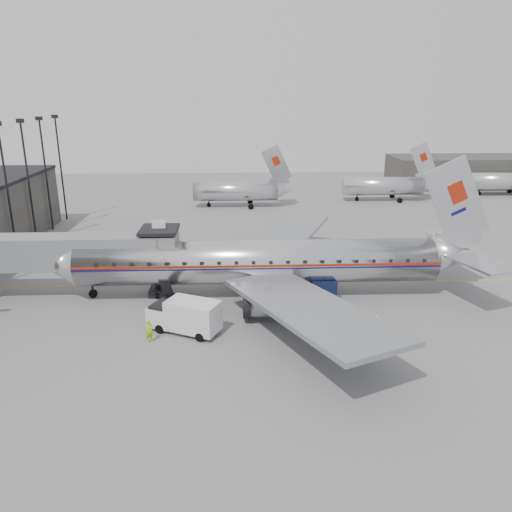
{
  "coord_description": "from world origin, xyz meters",
  "views": [
    {
      "loc": [
        -1.9,
        -40.4,
        18.0
      ],
      "look_at": [
        -0.07,
        5.09,
        3.2
      ],
      "focal_mm": 35.0,
      "sensor_mm": 36.0,
      "label": 1
    }
  ],
  "objects": [
    {
      "name": "apron_line",
      "position": [
        3.0,
        6.0,
        0.01
      ],
      "size": [
        60.0,
        0.15,
        0.01
      ],
      "primitive_type": "cube",
      "rotation": [
        0.0,
        0.0,
        1.57
      ],
      "color": "gold",
      "rests_on": "ground"
    },
    {
      "name": "baggage_cart_navy",
      "position": [
        6.0,
        2.0,
        0.97
      ],
      "size": [
        2.45,
        1.94,
        1.83
      ],
      "rotation": [
        0.0,
        0.0,
        0.07
      ],
      "color": "#0D1434",
      "rests_on": "ground"
    },
    {
      "name": "distant_aircraft_mid",
      "position": [
        24.21,
        46.0,
        2.73
      ],
      "size": [
        16.39,
        3.2,
        10.26
      ],
      "color": "silver",
      "rests_on": "ground"
    },
    {
      "name": "service_van",
      "position": [
        -6.07,
        -4.31,
        1.42
      ],
      "size": [
        6.15,
        4.43,
        2.71
      ],
      "rotation": [
        0.0,
        0.0,
        -0.44
      ],
      "color": "silver",
      "rests_on": "ground"
    },
    {
      "name": "distant_aircraft_far",
      "position": [
        48.21,
        50.0,
        2.73
      ],
      "size": [
        16.39,
        3.2,
        10.26
      ],
      "color": "silver",
      "rests_on": "ground"
    },
    {
      "name": "jet_bridge",
      "position": [
        -16.66,
        3.67,
        4.18
      ],
      "size": [
        21.0,
        6.2,
        7.1
      ],
      "color": "slate",
      "rests_on": "ground"
    },
    {
      "name": "distant_aircraft_near",
      "position": [
        -1.79,
        42.0,
        2.73
      ],
      "size": [
        16.39,
        3.2,
        10.26
      ],
      "color": "silver",
      "rests_on": "ground"
    },
    {
      "name": "ramp_worker",
      "position": [
        -8.61,
        -6.0,
        0.92
      ],
      "size": [
        0.8,
        0.75,
        1.83
      ],
      "primitive_type": "imported",
      "rotation": [
        0.0,
        0.0,
        0.62
      ],
      "color": "#A6D218",
      "rests_on": "ground"
    },
    {
      "name": "baggage_cart_white",
      "position": [
        8.0,
        -6.56,
        0.92
      ],
      "size": [
        2.52,
        2.13,
        1.72
      ],
      "rotation": [
        0.0,
        0.0,
        0.23
      ],
      "color": "white",
      "rests_on": "ground"
    },
    {
      "name": "hangar",
      "position": [
        45.0,
        60.0,
        3.0
      ],
      "size": [
        30.0,
        12.0,
        6.0
      ],
      "primitive_type": "cube",
      "color": "#383533",
      "rests_on": "ground"
    },
    {
      "name": "airliner",
      "position": [
        0.82,
        3.13,
        3.27
      ],
      "size": [
        41.05,
        38.07,
        12.99
      ],
      "rotation": [
        0.0,
        0.0,
        0.0
      ],
      "color": "silver",
      "rests_on": "ground"
    },
    {
      "name": "ground",
      "position": [
        0.0,
        0.0,
        0.0
      ],
      "size": [
        160.0,
        160.0,
        0.0
      ],
      "primitive_type": "plane",
      "color": "slate",
      "rests_on": "ground"
    }
  ]
}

